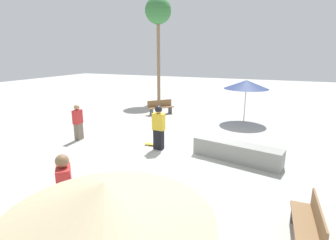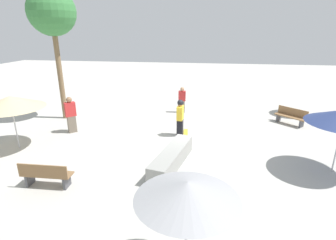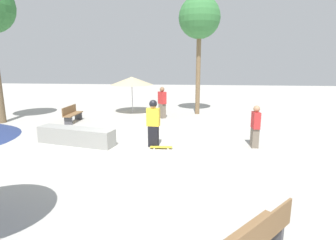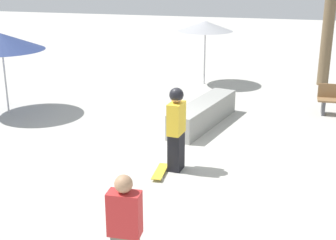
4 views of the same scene
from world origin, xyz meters
name	(u,v)px [view 4 (image 4 of 4)]	position (x,y,z in m)	size (l,w,h in m)	color
ground_plane	(160,152)	(0.00, 0.00, 0.00)	(60.00, 60.00, 0.00)	#B2AFA8
skater_main	(176,126)	(0.85, 0.60, 0.94)	(0.48, 0.30, 1.74)	black
skateboard	(160,171)	(1.16, 0.35, 0.06)	(0.81, 0.26, 0.07)	gold
concrete_ledge	(203,113)	(-2.13, 0.57, 0.32)	(3.16, 1.28, 0.64)	gray
shade_umbrella_grey	(205,26)	(-6.66, -0.32, 2.05)	(1.92, 1.92, 2.23)	#B7B7BC
shade_umbrella_navy	(1,42)	(-1.70, -5.05, 2.05)	(2.36, 2.36, 2.28)	#B7B7BC
bystander_far	(125,230)	(4.54, 0.88, 0.77)	(0.26, 0.44, 1.55)	#726656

